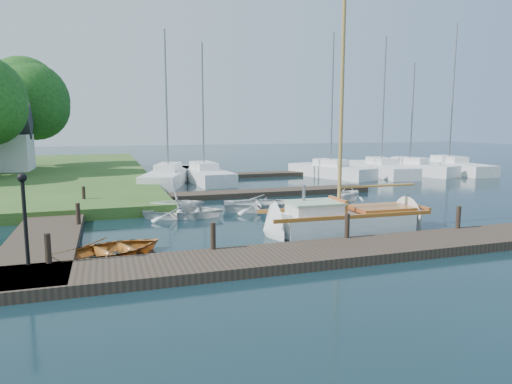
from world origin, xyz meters
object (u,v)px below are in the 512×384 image
object	(u,v)px
lamp_post	(24,206)
marina_boat_0	(168,176)
mooring_post_0	(48,249)
marina_boat_5	(381,168)
mooring_post_1	(213,236)
marina_boat_6	(410,167)
mooring_post_2	(347,226)
sailboat	(347,222)
tree_7	(29,100)
tender_a	(184,209)
tender_c	(264,202)
tender_b	(177,200)
mooring_post_3	(458,217)
dinghy	(111,247)
mooring_post_5	(84,195)
marina_boat_7	(449,166)
marina_boat_4	(331,170)
tender_d	(349,190)
marina_boat_1	(204,174)
mooring_post_4	(78,214)

from	to	relation	value
lamp_post	marina_boat_0	bearing A→B (deg)	71.78
mooring_post_0	marina_boat_5	xyz separation A→B (m)	(22.90, 19.04, -0.13)
mooring_post_1	marina_boat_6	size ratio (longest dim) A/B	0.09
mooring_post_2	sailboat	world-z (taller)	sailboat
tree_7	mooring_post_1	bearing A→B (deg)	-73.84
tender_a	marina_boat_0	world-z (taller)	marina_boat_0
marina_boat_6	lamp_post	bearing A→B (deg)	105.87
mooring_post_0	tender_a	size ratio (longest dim) A/B	0.23
sailboat	tender_c	world-z (taller)	sailboat
lamp_post	tender_b	distance (m)	9.12
mooring_post_3	marina_boat_5	world-z (taller)	marina_boat_5
mooring_post_1	tender_a	distance (m)	6.54
sailboat	tender_b	xyz separation A→B (m)	(-5.59, 5.47, 0.29)
mooring_post_0	tender_c	world-z (taller)	mooring_post_0
mooring_post_2	marina_boat_6	bearing A→B (deg)	48.75
mooring_post_3	dinghy	size ratio (longest dim) A/B	0.24
marina_boat_5	sailboat	bearing A→B (deg)	152.49
mooring_post_1	mooring_post_5	world-z (taller)	same
tender_a	tree_7	size ratio (longest dim) A/B	0.37
mooring_post_3	marina_boat_7	size ratio (longest dim) A/B	0.06
tender_b	marina_boat_4	bearing A→B (deg)	-41.08
tender_a	tender_d	world-z (taller)	tender_d
sailboat	tree_7	size ratio (longest dim) A/B	1.05
marina_boat_5	tree_7	bearing A→B (deg)	75.62
mooring_post_3	marina_boat_0	bearing A→B (deg)	112.89
marina_boat_0	mooring_post_1	bearing A→B (deg)	-165.04
tender_d	mooring_post_2	bearing A→B (deg)	118.34
mooring_post_0	lamp_post	world-z (taller)	lamp_post
lamp_post	tender_d	world-z (taller)	lamp_post
mooring_post_0	mooring_post_2	world-z (taller)	same
mooring_post_1	mooring_post_5	xyz separation A→B (m)	(-4.00, 10.00, 0.00)
sailboat	marina_boat_1	world-z (taller)	marina_boat_1
mooring_post_2	tender_b	bearing A→B (deg)	120.66
mooring_post_4	tender_c	distance (m)	8.34
mooring_post_1	marina_boat_7	distance (m)	31.63
sailboat	tree_7	bearing A→B (deg)	118.71
dinghy	marina_boat_6	world-z (taller)	marina_boat_6
mooring_post_1	tender_b	size ratio (longest dim) A/B	0.33
tender_a	mooring_post_4	bearing A→B (deg)	126.73
marina_boat_0	mooring_post_3	bearing A→B (deg)	-138.67
tender_b	tender_d	bearing A→B (deg)	-75.66
tree_7	marina_boat_4	bearing A→B (deg)	-28.41
mooring_post_1	tender_c	distance (m)	8.16
mooring_post_0	tree_7	size ratio (longest dim) A/B	0.09
tender_d	marina_boat_0	bearing A→B (deg)	6.96
tender_b	tender_d	distance (m)	9.30
mooring_post_1	mooring_post_3	xyz separation A→B (m)	(9.00, 0.00, 0.00)
tender_c	marina_boat_0	distance (m)	11.94
mooring_post_1	tree_7	distance (m)	32.79
marina_boat_6	mooring_post_0	bearing A→B (deg)	106.40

